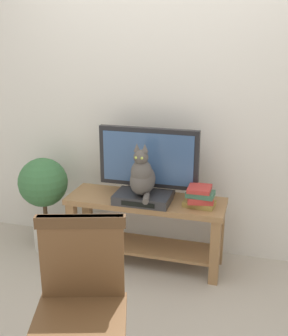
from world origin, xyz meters
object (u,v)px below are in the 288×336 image
tv_stand (146,219)px  wooden_chair (81,300)px  tv (148,161)px  potted_plant (44,191)px  media_box (143,198)px  book_stack (200,197)px  cat (142,176)px

tv_stand → wooden_chair: wooden_chair is taller
tv → potted_plant: tv is taller
media_box → book_stack: (0.43, 0.04, 0.04)m
cat → potted_plant: (-0.89, 0.08, -0.24)m
tv_stand → tv: size_ratio=1.57×
cat → wooden_chair: cat is taller
media_box → tv_stand: bearing=87.6°
media_box → wooden_chair: 1.28m
media_box → potted_plant: 0.89m
tv_stand → media_box: 0.22m
wooden_chair → book_stack: (0.37, 1.32, 0.07)m
tv_stand → cat: (-0.00, -0.09, 0.39)m
wooden_chair → potted_plant: (-0.95, 1.35, -0.04)m
potted_plant → media_box: bearing=-4.4°
media_box → cat: size_ratio=1.05×
tv → cat: (-0.00, -0.16, -0.07)m
tv → wooden_chair: 1.46m
book_stack → tv: bearing=165.5°
cat → tv_stand: bearing=88.8°
tv_stand → potted_plant: size_ratio=1.53×
cat → wooden_chair: (0.06, -1.27, -0.21)m
media_box → book_stack: bearing=4.8°
book_stack → cat: bearing=-173.1°
wooden_chair → potted_plant: size_ratio=1.18×
media_box → cat: cat is taller
tv → wooden_chair: size_ratio=0.82×
tv_stand → wooden_chair: 1.37m
tv → book_stack: 0.49m
wooden_chair → cat: bearing=92.7°
cat → wooden_chair: 1.28m
media_box → wooden_chair: bearing=-87.3°
media_box → book_stack: 0.44m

